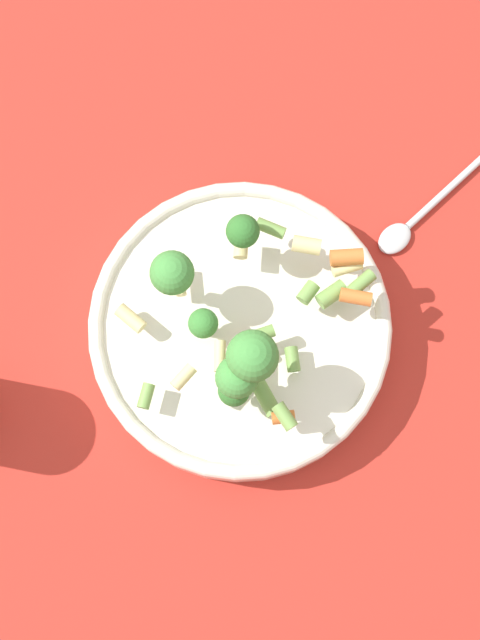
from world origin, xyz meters
name	(u,v)px	position (x,y,z in m)	size (l,w,h in m)	color
ground_plane	(240,335)	(0.00, 0.00, 0.00)	(3.00, 3.00, 0.00)	#B72D23
bowl	(240,330)	(0.00, 0.00, 0.03)	(0.27, 0.27, 0.05)	silver
pasta_salad	(237,326)	(0.01, 0.00, 0.10)	(0.22, 0.19, 0.10)	#8CB766
spoon	(416,219)	(-0.19, 0.07, 0.01)	(0.15, 0.05, 0.01)	silver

